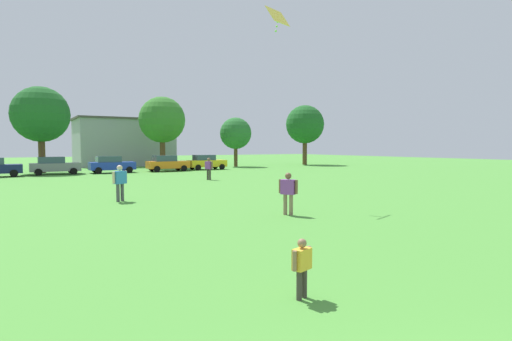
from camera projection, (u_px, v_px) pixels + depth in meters
name	position (u px, v px, depth m)	size (l,w,h in m)	color
ground_plane	(68.00, 185.00, 28.17)	(160.00, 160.00, 0.00)	#4C9338
child_kite_flyer	(302.00, 263.00, 7.13)	(0.49, 0.29, 1.07)	#3F3833
adult_bystander	(288.00, 190.00, 15.82)	(0.55, 0.68, 1.65)	#8C7259
bystander_near_trees	(209.00, 167.00, 32.25)	(0.48, 0.80, 1.75)	#3F3833
bystander_midfield	(120.00, 180.00, 19.66)	(0.76, 0.55, 1.77)	#4C4C51
kite	(278.00, 17.00, 19.01)	(1.36, 0.95, 1.13)	yellow
parked_car_gray_1	(54.00, 166.00, 38.23)	(4.30, 2.02, 1.68)	slate
parked_car_blue_2	(111.00, 164.00, 40.67)	(4.30, 2.02, 1.68)	#1E38AD
parked_car_orange_3	(167.00, 163.00, 43.26)	(4.30, 2.02, 1.68)	orange
parked_car_yellow_4	(206.00, 162.00, 46.45)	(4.30, 2.02, 1.68)	yellow
tree_center_left	(41.00, 115.00, 40.65)	(5.52, 5.52, 8.60)	brown
tree_center_right	(162.00, 120.00, 48.93)	(5.51, 5.51, 8.59)	brown
tree_right	(236.00, 133.00, 53.11)	(4.10, 4.10, 6.39)	brown
tree_far_right	(305.00, 125.00, 58.45)	(5.47, 5.47, 8.52)	brown
house_left	(124.00, 142.00, 56.06)	(12.63, 8.81, 6.39)	#9999A3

